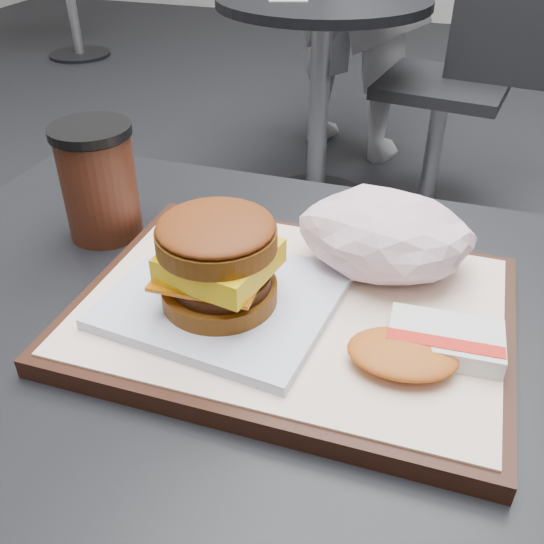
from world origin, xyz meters
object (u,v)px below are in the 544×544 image
at_px(serving_tray, 293,311).
at_px(neighbor_table, 321,59).
at_px(hash_brown, 426,346).
at_px(neighbor_chair, 467,72).
at_px(crumpled_wrapper, 386,235).
at_px(coffee_cup, 99,182).
at_px(customer_table, 258,459).
at_px(breakfast_sandwich, 220,270).

bearing_deg(serving_tray, neighbor_table, 103.08).
distance_m(hash_brown, neighbor_chair, 1.83).
xyz_separation_m(serving_tray, neighbor_chair, (0.10, 1.77, -0.27)).
bearing_deg(crumpled_wrapper, coffee_cup, 179.66).
xyz_separation_m(neighbor_table, neighbor_chair, (0.48, 0.14, -0.04)).
distance_m(customer_table, serving_tray, 0.20).
relative_size(crumpled_wrapper, neighbor_chair, 0.18).
bearing_deg(coffee_cup, breakfast_sandwich, -30.87).
relative_size(crumpled_wrapper, neighbor_table, 0.21).
bearing_deg(crumpled_wrapper, breakfast_sandwich, -138.73).
bearing_deg(neighbor_chair, customer_table, -94.05).
bearing_deg(customer_table, serving_tray, 33.03).
relative_size(hash_brown, neighbor_table, 0.16).
bearing_deg(customer_table, coffee_cup, 154.01).
bearing_deg(neighbor_table, coffee_cup, -84.93).
relative_size(breakfast_sandwich, coffee_cup, 1.66).
distance_m(crumpled_wrapper, coffee_cup, 0.31).
xyz_separation_m(hash_brown, crumpled_wrapper, (-0.05, 0.12, 0.03)).
distance_m(hash_brown, neighbor_table, 1.76).
xyz_separation_m(customer_table, crumpled_wrapper, (0.09, 0.10, 0.24)).
distance_m(customer_table, crumpled_wrapper, 0.28).
height_order(hash_brown, coffee_cup, coffee_cup).
bearing_deg(coffee_cup, customer_table, -25.99).
xyz_separation_m(hash_brown, neighbor_table, (-0.50, 1.67, -0.25)).
bearing_deg(crumpled_wrapper, neighbor_table, 106.02).
height_order(breakfast_sandwich, crumpled_wrapper, breakfast_sandwich).
xyz_separation_m(crumpled_wrapper, neighbor_chair, (0.03, 1.69, -0.32)).
bearing_deg(neighbor_table, crumpled_wrapper, -73.98).
bearing_deg(coffee_cup, neighbor_table, 95.07).
xyz_separation_m(customer_table, neighbor_chair, (0.13, 1.79, -0.07)).
height_order(crumpled_wrapper, neighbor_chair, neighbor_chair).
relative_size(customer_table, neighbor_table, 1.07).
bearing_deg(customer_table, hash_brown, -5.96).
xyz_separation_m(serving_tray, hash_brown, (0.12, -0.03, 0.02)).
relative_size(serving_tray, crumpled_wrapper, 2.37).
relative_size(customer_table, serving_tray, 2.11).
bearing_deg(neighbor_chair, breakfast_sandwich, -94.94).
xyz_separation_m(serving_tray, neighbor_table, (-0.38, 1.63, -0.23)).
height_order(serving_tray, coffee_cup, coffee_cup).
xyz_separation_m(serving_tray, crumpled_wrapper, (0.07, 0.08, 0.05)).
bearing_deg(coffee_cup, serving_tray, -19.36).
distance_m(breakfast_sandwich, coffee_cup, 0.21).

